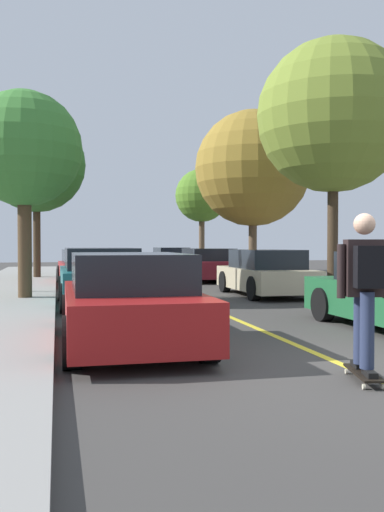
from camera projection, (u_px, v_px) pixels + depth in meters
ground at (359, 372)px, 6.49m from camera, size 80.00×80.00×0.00m
center_line at (246, 324)px, 10.38m from camera, size 0.12×39.20×0.01m
parked_car_left_nearest at (129, 301)px, 8.14m from camera, size 1.91×4.18×1.34m
parked_car_left_near at (100, 277)px, 13.45m from camera, size 1.96×4.15×1.37m
parked_car_left_far at (86, 267)px, 20.27m from camera, size 2.01×4.62×1.26m
parked_car_right_near at (266, 273)px, 15.97m from camera, size 1.86×4.07×1.31m
parked_car_right_far at (207, 265)px, 22.16m from camera, size 2.04×4.10×1.29m
parked_car_right_farthest at (171, 260)px, 29.15m from camera, size 1.82×4.01×1.27m
street_tree_left_nearest at (24, 150)px, 13.95m from camera, size 2.87×2.87×5.14m
street_tree_left_near at (36, 164)px, 22.43m from camera, size 3.87×3.87×6.46m
street_tree_right_nearest at (333, 116)px, 15.75m from camera, size 4.28×4.28×7.06m
street_tree_right_near at (253, 169)px, 22.23m from camera, size 4.58×4.58×6.60m
street_tree_right_far at (202, 196)px, 30.09m from camera, size 2.84×2.84×5.34m
streetlamp at (29, 185)px, 15.66m from camera, size 0.36×0.24×5.18m
skateboard at (363, 373)px, 6.05m from camera, size 0.42×0.87×0.10m
skateboarder at (365, 282)px, 5.99m from camera, size 0.58×0.70×1.70m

